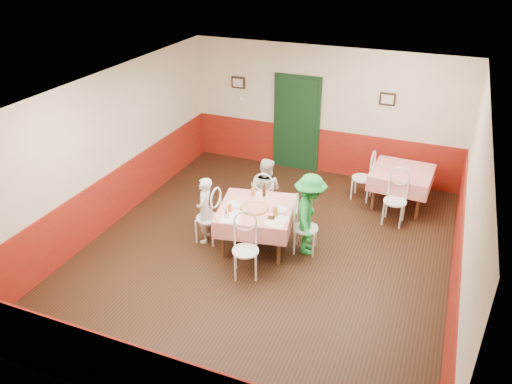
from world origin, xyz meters
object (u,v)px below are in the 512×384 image
at_px(chair_second_b, 395,202).
at_px(beer_bottle, 264,191).
at_px(diner_far, 265,190).
at_px(chair_second_a, 362,178).
at_px(chair_near, 245,251).
at_px(diner_left, 205,210).
at_px(diner_right, 309,215).
at_px(glass_c, 253,192).
at_px(second_table, 400,188).
at_px(main_table, 256,227).
at_px(glass_b, 275,212).
at_px(chair_far, 265,200).
at_px(glass_a, 230,208).
at_px(chair_left, 208,218).
at_px(wallet, 271,218).
at_px(chair_right, 306,228).
at_px(pizza, 254,208).

distance_m(chair_second_b, beer_bottle, 2.49).
bearing_deg(diner_far, chair_second_a, -131.68).
relative_size(chair_near, diner_far, 0.72).
bearing_deg(diner_left, chair_near, 46.11).
bearing_deg(diner_far, beer_bottle, 111.33).
relative_size(beer_bottle, diner_right, 0.16).
bearing_deg(beer_bottle, glass_c, -178.49).
relative_size(second_table, chair_second_a, 1.24).
bearing_deg(second_table, main_table, -131.01).
bearing_deg(chair_near, glass_b, 48.60).
relative_size(glass_c, beer_bottle, 0.57).
distance_m(main_table, chair_near, 0.85).
xyz_separation_m(chair_far, glass_a, (-0.19, -1.13, 0.37)).
bearing_deg(glass_c, glass_a, -101.30).
distance_m(chair_near, diner_left, 1.25).
height_order(glass_b, beer_bottle, beer_bottle).
bearing_deg(chair_left, chair_near, 56.82).
height_order(main_table, chair_near, chair_near).
height_order(wallet, diner_far, diner_far).
xyz_separation_m(chair_left, chair_right, (1.67, 0.32, 0.00)).
height_order(glass_c, diner_right, diner_right).
bearing_deg(diner_left, diner_far, 134.47).
bearing_deg(glass_b, wallet, -107.60).
bearing_deg(chair_right, pizza, 95.65).
bearing_deg(main_table, glass_a, -139.80).
bearing_deg(chair_left, glass_c, 132.18).
height_order(glass_a, glass_b, glass_b).
bearing_deg(chair_left, beer_bottle, 124.52).
relative_size(chair_near, glass_b, 5.97).
bearing_deg(main_table, glass_c, 118.92).
height_order(chair_second_a, diner_far, diner_far).
distance_m(chair_second_a, glass_b, 2.75).
height_order(chair_second_b, pizza, chair_second_b).
bearing_deg(beer_bottle, chair_left, -146.58).
bearing_deg(glass_a, glass_b, 11.64).
distance_m(glass_a, diner_left, 0.59).
height_order(chair_far, chair_near, same).
xyz_separation_m(chair_near, chair_second_b, (1.94, 2.50, 0.00)).
bearing_deg(second_table, diner_right, -118.37).
relative_size(main_table, diner_right, 0.85).
bearing_deg(second_table, chair_near, -120.84).
distance_m(chair_second_a, chair_second_b, 1.06).
relative_size(chair_second_b, diner_right, 0.63).
height_order(second_table, glass_b, glass_b).
relative_size(pizza, beer_bottle, 1.97).
bearing_deg(chair_far, wallet, 104.99).
bearing_deg(glass_c, chair_second_a, 52.43).
bearing_deg(wallet, second_table, 46.13).
bearing_deg(glass_a, diner_right, 20.54).
xyz_separation_m(glass_a, glass_b, (0.74, 0.15, 0.01)).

